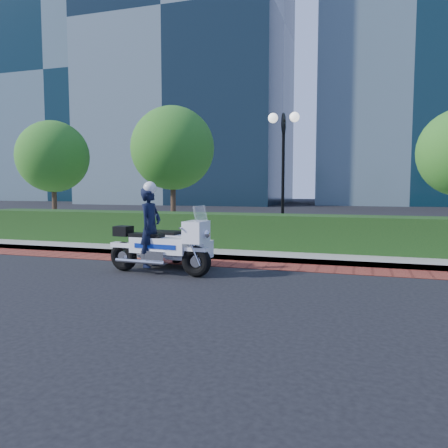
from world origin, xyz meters
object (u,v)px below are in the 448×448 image
(lamppost, at_px, (283,156))
(tree_a, at_px, (53,157))
(tree_b, at_px, (173,148))
(police_motorcycle, at_px, (163,240))

(lamppost, bearing_deg, tree_a, 172.59)
(lamppost, relative_size, tree_b, 0.86)
(tree_a, relative_size, tree_b, 0.94)
(tree_a, bearing_deg, lamppost, -7.41)
(tree_a, xyz_separation_m, police_motorcycle, (8.04, -6.33, -2.51))
(lamppost, xyz_separation_m, tree_a, (-10.00, 1.30, 0.26))
(lamppost, relative_size, police_motorcycle, 1.63)
(tree_a, distance_m, tree_b, 5.50)
(tree_b, height_order, police_motorcycle, tree_b)
(lamppost, height_order, tree_b, tree_b)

